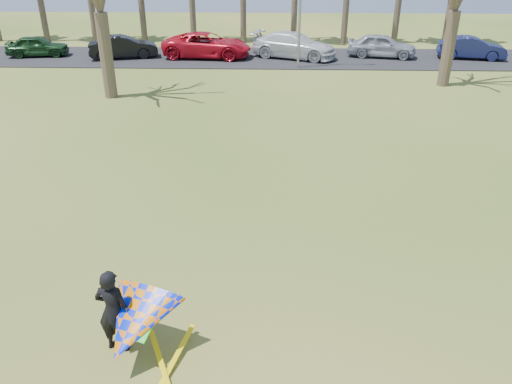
{
  "coord_description": "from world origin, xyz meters",
  "views": [
    {
      "loc": [
        0.42,
        -10.23,
        7.25
      ],
      "look_at": [
        0.0,
        2.0,
        1.1
      ],
      "focal_mm": 35.0,
      "sensor_mm": 36.0,
      "label": 1
    }
  ],
  "objects_px": {
    "car_5": "(472,48)",
    "car_3": "(294,45)",
    "car_1": "(123,47)",
    "kite_flyer": "(131,322)",
    "car_2": "(207,45)",
    "car_4": "(382,45)",
    "car_0": "(37,46)"
  },
  "relations": [
    {
      "from": "car_5",
      "to": "kite_flyer",
      "type": "distance_m",
      "value": 32.38
    },
    {
      "from": "car_2",
      "to": "car_3",
      "type": "bearing_deg",
      "value": -85.18
    },
    {
      "from": "car_5",
      "to": "car_3",
      "type": "bearing_deg",
      "value": 101.38
    },
    {
      "from": "car_1",
      "to": "kite_flyer",
      "type": "height_order",
      "value": "kite_flyer"
    },
    {
      "from": "car_0",
      "to": "kite_flyer",
      "type": "bearing_deg",
      "value": -162.57
    },
    {
      "from": "car_1",
      "to": "car_4",
      "type": "xyz_separation_m",
      "value": [
        17.79,
        0.95,
        0.04
      ]
    },
    {
      "from": "car_3",
      "to": "kite_flyer",
      "type": "bearing_deg",
      "value": -166.39
    },
    {
      "from": "car_3",
      "to": "car_5",
      "type": "relative_size",
      "value": 1.32
    },
    {
      "from": "car_1",
      "to": "car_2",
      "type": "bearing_deg",
      "value": -101.75
    },
    {
      "from": "car_5",
      "to": "car_4",
      "type": "bearing_deg",
      "value": 97.44
    },
    {
      "from": "car_3",
      "to": "car_2",
      "type": "bearing_deg",
      "value": 112.39
    },
    {
      "from": "car_1",
      "to": "car_2",
      "type": "xyz_separation_m",
      "value": [
        5.72,
        0.4,
        0.08
      ]
    },
    {
      "from": "car_2",
      "to": "kite_flyer",
      "type": "relative_size",
      "value": 2.52
    },
    {
      "from": "car_1",
      "to": "car_3",
      "type": "relative_size",
      "value": 0.78
    },
    {
      "from": "car_1",
      "to": "kite_flyer",
      "type": "bearing_deg",
      "value": 179.85
    },
    {
      "from": "car_1",
      "to": "car_0",
      "type": "bearing_deg",
      "value": 70.49
    },
    {
      "from": "car_2",
      "to": "car_5",
      "type": "bearing_deg",
      "value": -85.2
    },
    {
      "from": "car_1",
      "to": "kite_flyer",
      "type": "relative_size",
      "value": 1.92
    },
    {
      "from": "car_0",
      "to": "car_4",
      "type": "relative_size",
      "value": 0.89
    },
    {
      "from": "car_4",
      "to": "kite_flyer",
      "type": "relative_size",
      "value": 1.94
    },
    {
      "from": "kite_flyer",
      "to": "car_5",
      "type": "bearing_deg",
      "value": 60.14
    },
    {
      "from": "car_3",
      "to": "car_5",
      "type": "xyz_separation_m",
      "value": [
        12.11,
        0.13,
        -0.12
      ]
    },
    {
      "from": "car_1",
      "to": "car_5",
      "type": "bearing_deg",
      "value": -104.37
    },
    {
      "from": "car_3",
      "to": "car_0",
      "type": "bearing_deg",
      "value": 111.99
    },
    {
      "from": "car_0",
      "to": "car_4",
      "type": "bearing_deg",
      "value": -97.71
    },
    {
      "from": "car_4",
      "to": "kite_flyer",
      "type": "height_order",
      "value": "kite_flyer"
    },
    {
      "from": "kite_flyer",
      "to": "car_4",
      "type": "bearing_deg",
      "value": 70.46
    },
    {
      "from": "car_1",
      "to": "car_2",
      "type": "height_order",
      "value": "car_2"
    },
    {
      "from": "car_1",
      "to": "car_3",
      "type": "height_order",
      "value": "car_3"
    },
    {
      "from": "car_2",
      "to": "car_4",
      "type": "distance_m",
      "value": 12.09
    },
    {
      "from": "car_2",
      "to": "car_3",
      "type": "height_order",
      "value": "car_3"
    },
    {
      "from": "car_2",
      "to": "car_0",
      "type": "bearing_deg",
      "value": 94.22
    }
  ]
}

